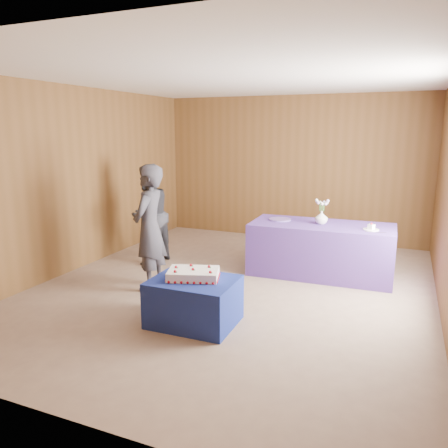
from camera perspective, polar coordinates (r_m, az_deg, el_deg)
The scene contains 13 objects.
ground at distance 5.90m, azimuth 1.24°, elevation -8.31°, with size 6.00×6.00×0.00m, color gray.
room_shell at distance 5.54m, azimuth 1.32°, elevation 9.45°, with size 5.04×6.04×2.72m.
cake_table at distance 4.81m, azimuth -3.95°, elevation -10.06°, with size 0.90×0.70×0.50m, color navy.
serving_table at distance 6.47m, azimuth 12.53°, elevation -3.27°, with size 2.00×0.90×0.75m, color #442F83.
sheet_cake at distance 4.74m, azimuth -4.03°, elevation -6.53°, with size 0.65×0.53×0.13m.
vase at distance 6.38m, azimuth 12.60°, elevation 0.84°, with size 0.18×0.18×0.19m, color silver.
flower_spray at distance 6.34m, azimuth 12.69°, elevation 2.80°, with size 0.20×0.20×0.15m.
platter at distance 6.56m, azimuth 7.32°, elevation 0.59°, with size 0.32×0.32×0.02m, color #6B52A4.
plate at distance 6.19m, azimuth 18.65°, elevation -0.69°, with size 0.21×0.21×0.01m, color white.
cake_slice at distance 6.18m, azimuth 18.68°, elevation -0.32°, with size 0.10×0.10×0.09m.
knife at distance 6.07m, azimuth 19.22°, elevation -1.01°, with size 0.26×0.02×0.00m, color #BBBBC0.
guest_left at distance 5.74m, azimuth -9.71°, elevation -0.54°, with size 0.60×0.39×1.64m, color #363640.
guest_right at distance 6.89m, azimuth -9.76°, elevation 1.24°, with size 0.76×0.59×1.56m, color #30313A.
Camera 1 is at (2.02, -5.15, 2.07)m, focal length 35.00 mm.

